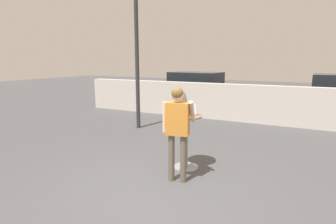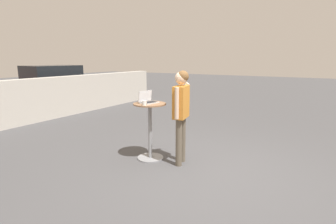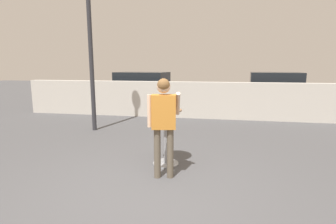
{
  "view_description": "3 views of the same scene",
  "coord_description": "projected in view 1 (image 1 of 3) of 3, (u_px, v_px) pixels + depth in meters",
  "views": [
    {
      "loc": [
        1.87,
        -3.36,
        2.07
      ],
      "look_at": [
        -0.04,
        0.49,
        1.23
      ],
      "focal_mm": 28.0,
      "sensor_mm": 36.0,
      "label": 1
    },
    {
      "loc": [
        -3.8,
        -1.53,
        1.85
      ],
      "look_at": [
        0.05,
        0.76,
        0.93
      ],
      "focal_mm": 28.0,
      "sensor_mm": 36.0,
      "label": 2
    },
    {
      "loc": [
        0.94,
        -3.51,
        1.85
      ],
      "look_at": [
        0.18,
        0.6,
        1.1
      ],
      "focal_mm": 28.0,
      "sensor_mm": 36.0,
      "label": 3
    }
  ],
  "objects": [
    {
      "name": "laptop",
      "position": [
        188.0,
        112.0,
        4.98
      ],
      "size": [
        0.35,
        0.29,
        0.22
      ],
      "color": "silver",
      "rests_on": "cafe_table"
    },
    {
      "name": "parked_car_further_down",
      "position": [
        193.0,
        88.0,
        12.61
      ],
      "size": [
        4.41,
        2.2,
        1.53
      ],
      "color": "navy",
      "rests_on": "ground_plane"
    },
    {
      "name": "coffee_mug",
      "position": [
        175.0,
        113.0,
        5.0
      ],
      "size": [
        0.1,
        0.07,
        0.09
      ],
      "color": "white",
      "rests_on": "cafe_table"
    },
    {
      "name": "standing_person",
      "position": [
        178.0,
        123.0,
        4.39
      ],
      "size": [
        0.53,
        0.41,
        1.65
      ],
      "color": "brown",
      "rests_on": "ground_plane"
    },
    {
      "name": "street_lamp",
      "position": [
        136.0,
        23.0,
        7.63
      ],
      "size": [
        0.32,
        0.32,
        4.99
      ],
      "color": "#2D2D33",
      "rests_on": "ground_plane"
    },
    {
      "name": "cafe_table",
      "position": [
        186.0,
        138.0,
        5.04
      ],
      "size": [
        0.59,
        0.59,
        1.05
      ],
      "color": "gray",
      "rests_on": "ground_plane"
    },
    {
      "name": "pavement_kerb",
      "position": [
        236.0,
        103.0,
        9.09
      ],
      "size": [
        12.35,
        0.35,
        1.28
      ],
      "color": "beige",
      "rests_on": "ground_plane"
    },
    {
      "name": "ground_plane",
      "position": [
        157.0,
        193.0,
        4.17
      ],
      "size": [
        50.0,
        50.0,
        0.0
      ],
      "primitive_type": "plane",
      "color": "#4C4C4F"
    }
  ]
}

